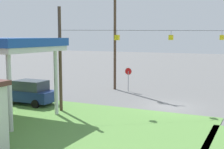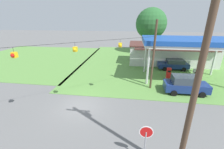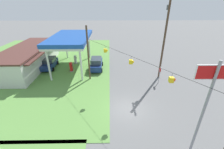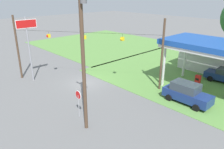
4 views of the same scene
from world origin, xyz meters
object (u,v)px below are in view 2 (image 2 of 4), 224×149
Objects in this scene: gas_station_canopy at (187,42)px; fuel_pump_near at (169,74)px; car_at_pumps_rear at (173,64)px; tree_behind_station at (151,24)px; car_at_pumps_front at (185,85)px; fuel_pump_far at (195,75)px; utility_pole_main at (203,60)px; stop_sign_roadside at (146,136)px; gas_station_store at (171,54)px.

gas_station_canopy is 7.10× the size of fuel_pump_near.
car_at_pumps_rear reaches higher than fuel_pump_near.
car_at_pumps_rear is at bearing -76.29° from tree_behind_station.
car_at_pumps_front is 0.97× the size of car_at_pumps_rear.
fuel_pump_far is at bearing -0.05° from gas_station_canopy.
fuel_pump_far is 0.33× the size of car_at_pumps_front.
utility_pole_main is (-4.04, -14.02, 1.45)m from gas_station_canopy.
utility_pole_main is (-3.93, -18.16, 5.62)m from car_at_pumps_rear.
stop_sign_roadside reaches higher than fuel_pump_far.
car_at_pumps_rear is 1.93× the size of stop_sign_roadside.
tree_behind_station reaches higher than fuel_pump_near.
stop_sign_roadside is 0.25× the size of tree_behind_station.
gas_station_canopy is at bearing -90.63° from gas_station_store.
gas_station_canopy is 5.87m from car_at_pumps_rear.
tree_behind_station is (-2.86, 11.74, 5.76)m from car_at_pumps_rear.
fuel_pump_far is at bearing -73.48° from tree_behind_station.
gas_station_canopy is at bearing 73.91° from utility_pole_main.
gas_station_store is 11.80m from car_at_pumps_front.
gas_station_store is 22.52m from utility_pole_main.
tree_behind_station reaches higher than car_at_pumps_front.
gas_station_canopy is 15.03m from stop_sign_roadside.
tree_behind_station is (1.07, 29.90, 0.14)m from utility_pole_main.
fuel_pump_near is 14.11m from stop_sign_roadside.
gas_station_store is at bearing 102.22° from fuel_pump_far.
gas_station_canopy is 0.95× the size of utility_pole_main.
gas_station_store is 21.88m from stop_sign_roadside.
gas_station_store is 5.97× the size of stop_sign_roadside.
gas_station_store is 7.89m from fuel_pump_near.
car_at_pumps_rear is at bearing -108.17° from stop_sign_roadside.
gas_station_store is 1.27× the size of utility_pole_main.
car_at_pumps_front is 8.30m from car_at_pumps_rear.
stop_sign_roadside is (-5.89, -13.45, -3.25)m from gas_station_canopy.
gas_station_store reaches higher than fuel_pump_far.
stop_sign_roadside is (-5.97, -21.05, -0.01)m from gas_station_store.
car_at_pumps_front is 0.47× the size of tree_behind_station.
car_at_pumps_front is 11.76m from utility_pole_main.
gas_station_store is at bearing -69.68° from tree_behind_station.
stop_sign_roadside is 5.08m from utility_pole_main.
car_at_pumps_front is (-2.54, -4.13, 0.29)m from fuel_pump_far.
tree_behind_station is at bearing 94.50° from fuel_pump_near.
gas_station_store is at bearing 76.59° from fuel_pump_near.
car_at_pumps_front is 20.90m from tree_behind_station.
gas_station_canopy is at bearing 0.05° from fuel_pump_near.
stop_sign_roadside is 0.21× the size of utility_pole_main.
car_at_pumps_rear is 0.48× the size of tree_behind_station.
stop_sign_roadside is (-5.77, -17.58, 0.92)m from car_at_pumps_rear.
gas_station_canopy is 2.31× the size of car_at_pumps_rear.
stop_sign_roadside reaches higher than car_at_pumps_rear.
gas_station_store is 10.05m from tree_behind_station.
gas_station_canopy is at bearing 179.95° from fuel_pump_far.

